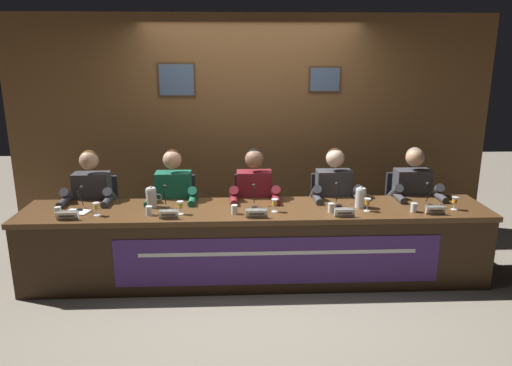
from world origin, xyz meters
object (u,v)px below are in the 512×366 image
microphone_center (254,200)px  microphone_right (338,199)px  conference_table (257,234)px  juice_glass_far_left (96,207)px  nameplate_right (344,212)px  microphone_left (165,201)px  water_cup_right (331,208)px  panelist_left (173,200)px  panelist_right (335,198)px  juice_glass_far_right (455,201)px  panelist_far_right (414,197)px  microphone_far_left (80,202)px  juice_glass_center (275,203)px  water_cup_left (149,211)px  nameplate_far_left (67,215)px  nameplate_left (169,214)px  water_cup_far_right (414,208)px  document_stack_far_left (77,212)px  chair_left (177,219)px  nameplate_far_right (435,210)px  juice_glass_right (367,202)px  microphone_far_right (430,198)px  chair_center (254,218)px  chair_far_left (98,220)px  nameplate_center (256,213)px  panelist_center (255,199)px  chair_far_right (405,216)px  panelist_far_left (91,201)px  water_cup_center (234,210)px  chair_right (330,217)px  water_cup_far_left (58,212)px  water_pitcher_right_side (361,198)px  water_pitcher_left_side (152,198)px

microphone_center → microphone_right: size_ratio=1.00×
conference_table → microphone_center: bearing=98.9°
juice_glass_far_left → nameplate_right: juice_glass_far_left is taller
conference_table → microphone_left: size_ratio=20.63×
water_cup_right → panelist_left: bearing=162.0°
conference_table → panelist_right: panelist_right is taller
juice_glass_far_right → nameplate_right: bearing=-171.9°
panelist_far_right → microphone_far_left: bearing=-174.3°
juice_glass_center → water_cup_right: bearing=-3.5°
water_cup_left → microphone_center: size_ratio=0.39×
nameplate_far_left → nameplate_left: bearing=-0.4°
microphone_left → microphone_right: bearing=0.7°
water_cup_far_right → document_stack_far_left: water_cup_far_right is taller
chair_left → nameplate_right: bearing=-27.0°
nameplate_far_right → microphone_left: bearing=174.1°
panelist_right → panelist_far_right: same height
panelist_right → water_cup_right: bearing=-105.3°
nameplate_far_left → microphone_right: 2.51m
juice_glass_right → microphone_far_right: 0.66m
juice_glass_right → chair_center: bearing=146.7°
panelist_left → juice_glass_center: size_ratio=9.86×
document_stack_far_left → chair_far_left: bearing=89.5°
chair_center → water_cup_far_right: 1.67m
nameplate_center → water_cup_far_right: (1.48, 0.10, -0.00)m
water_cup_left → panelist_center: size_ratio=0.07×
nameplate_far_right → chair_far_right: bearing=88.6°
chair_center → juice_glass_far_left: bearing=-154.3°
nameplate_far_left → water_cup_left: size_ratio=2.32×
juice_glass_right → microphone_right: microphone_right is taller
panelist_far_right → chair_center: bearing=173.2°
juice_glass_far_right → microphone_far_right: bearing=146.5°
panelist_far_left → nameplate_far_right: bearing=-10.2°
chair_left → water_cup_far_right: size_ratio=10.53×
chair_far_right → panelist_left: bearing=-175.4°
nameplate_far_left → chair_left: (0.87, 0.80, -0.33)m
conference_table → nameplate_left: bearing=-169.9°
water_cup_center → chair_right: 1.30m
chair_center → water_cup_right: 1.04m
nameplate_right → water_cup_right: (-0.10, 0.13, -0.00)m
nameplate_center → water_cup_far_right: 1.48m
nameplate_left → document_stack_far_left: (-0.87, 0.20, -0.03)m
microphone_far_left → water_cup_far_left: bearing=-133.4°
microphone_far_right → water_pitcher_right_side: microphone_far_right is taller
water_cup_right → juice_glass_center: bearing=176.5°
water_pitcher_left_side → water_cup_far_right: bearing=-5.8°
nameplate_far_left → microphone_center: bearing=9.1°
chair_right → panelist_center: bearing=-166.5°
microphone_far_left → microphone_left: (0.79, -0.00, 0.00)m
chair_far_right → chair_center: bearing=180.0°
nameplate_right → chair_far_right: chair_far_right is taller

